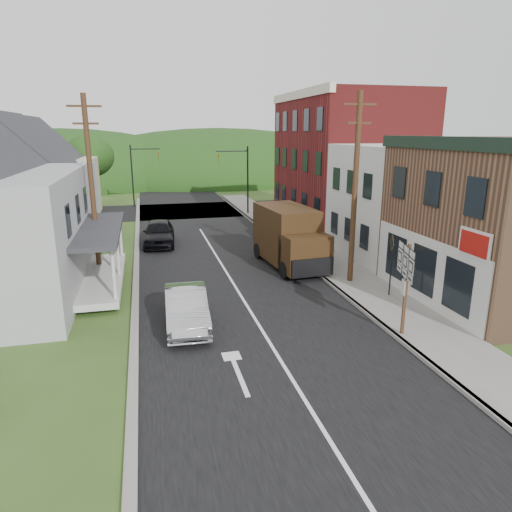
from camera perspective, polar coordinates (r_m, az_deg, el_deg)
ground at (r=18.11m, az=0.07°, el=-8.22°), size 120.00×120.00×0.00m
road at (r=27.39m, az=-4.95°, el=-0.06°), size 9.00×90.00×0.02m
cross_road at (r=43.90m, az=-8.45°, el=5.66°), size 60.00×9.00×0.02m
sidewalk_right at (r=27.03m, az=8.17°, el=-0.20°), size 2.80×55.00×0.15m
curb_right at (r=26.57m, az=5.47°, el=-0.39°), size 0.20×55.00×0.15m
curb_left at (r=25.17m, az=-14.74°, el=-1.76°), size 0.30×55.00×0.12m
storefront_tan at (r=22.52m, az=29.29°, el=3.81°), size 8.00×8.00×7.00m
storefront_white at (r=28.41m, az=19.03°, el=6.42°), size 8.00×7.00×6.50m
storefront_red at (r=36.55m, az=11.17°, el=11.52°), size 8.00×12.00×10.00m
house_blue at (r=34.04m, az=-25.88°, el=7.83°), size 7.14×8.16×7.28m
house_cream at (r=42.93m, az=-24.17°, el=9.26°), size 7.14×8.16×7.28m
utility_pole_right at (r=21.99m, az=12.27°, el=8.24°), size 1.60×0.26×9.00m
utility_pole_left at (r=24.39m, az=-19.87°, el=8.35°), size 1.60×0.26×9.00m
traffic_signal_right at (r=40.63m, az=-2.02°, el=10.39°), size 2.87×0.20×6.00m
traffic_signal_left at (r=46.75m, az=-14.41°, el=10.57°), size 2.87×0.20×6.00m
tree_left_d at (r=48.44m, az=-20.16°, el=11.62°), size 4.80×4.80×6.94m
forested_ridge at (r=71.60m, az=-10.68°, el=9.24°), size 90.00×30.00×16.00m
silver_sedan at (r=17.66m, az=-8.70°, el=-6.47°), size 1.70×4.48×1.46m
dark_sedan at (r=30.55m, az=-12.03°, el=2.85°), size 2.26×4.94×1.64m
delivery_van at (r=24.98m, az=4.20°, el=2.34°), size 2.85×5.99×3.25m
route_sign_cluster at (r=16.85m, az=18.18°, el=-2.47°), size 0.58×1.85×3.33m
warning_sign at (r=20.84m, az=16.57°, el=-0.06°), size 0.25×0.74×2.80m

